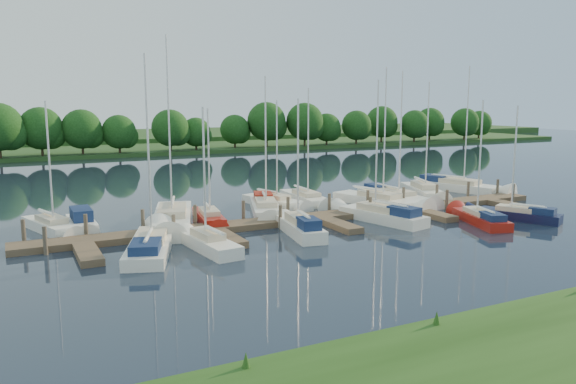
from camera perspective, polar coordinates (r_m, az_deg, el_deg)
name	(u,v)px	position (r m, az deg, el deg)	size (l,w,h in m)	color
ground	(385,245)	(33.67, 9.81, -5.36)	(260.00, 260.00, 0.00)	#17232F
dock	(323,219)	(39.57, 3.53, -2.76)	(40.00, 6.00, 0.40)	#4A3C2A
mooring_pilings	(315,211)	(40.45, 2.74, -1.91)	(38.24, 2.84, 2.00)	#473D33
far_shore	(130,148)	(103.32, -15.73, 4.36)	(180.00, 30.00, 0.60)	#21461B
distant_hill	(107,137)	(127.87, -17.90, 5.31)	(220.00, 40.00, 1.40)	#2D4E22
treeline	(146,131)	(90.32, -14.26, 6.04)	(145.98, 9.72, 7.99)	#38281C
sailboat_n_0	(52,228)	(39.55, -22.82, -3.37)	(3.28, 6.80, 8.79)	white
motorboat	(82,224)	(39.54, -20.19, -3.08)	(1.56, 5.32, 1.77)	white
sailboat_n_2	(172,221)	(39.28, -11.66, -2.90)	(4.97, 10.41, 13.13)	white
sailboat_n_3	(210,219)	(39.60, -7.98, -2.71)	(2.32, 6.46, 8.27)	#A3180F
sailboat_n_4	(266,209)	(42.52, -2.29, -1.74)	(4.21, 8.30, 10.61)	white
sailboat_n_5	(275,203)	(45.34, -1.32, -1.11)	(3.23, 6.89, 8.84)	white
sailboat_n_6	(307,199)	(46.94, 1.91, -0.77)	(2.18, 7.74, 9.79)	white
sailboat_n_7	(380,202)	(46.13, 9.38, -1.05)	(4.03, 9.10, 11.46)	white
sailboat_n_8	(396,198)	(48.49, 10.89, -0.56)	(2.27, 8.91, 11.22)	white
sailboat_n_9	(424,193)	(51.56, 13.64, -0.10)	(4.15, 8.09, 10.51)	white
sailboat_n_10	(459,187)	(55.50, 16.99, 0.45)	(4.89, 9.43, 12.00)	white
sailboat_s_0	(151,245)	(32.89, -13.73, -5.28)	(4.55, 9.02, 11.37)	white
sailboat_s_1	(208,245)	(32.51, -8.14, -5.32)	(2.11, 6.49, 8.49)	white
sailboat_s_2	(300,229)	(35.76, 1.21, -3.78)	(2.57, 6.86, 9.03)	white
sailboat_s_3	(380,217)	(40.14, 9.33, -2.48)	(3.42, 8.01, 10.31)	white
sailboat_s_4	(479,219)	(41.29, 18.86, -2.58)	(3.42, 6.88, 8.81)	#A3180F
sailboat_s_5	(516,215)	(43.36, 22.17, -2.22)	(3.93, 6.34, 8.43)	#101535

